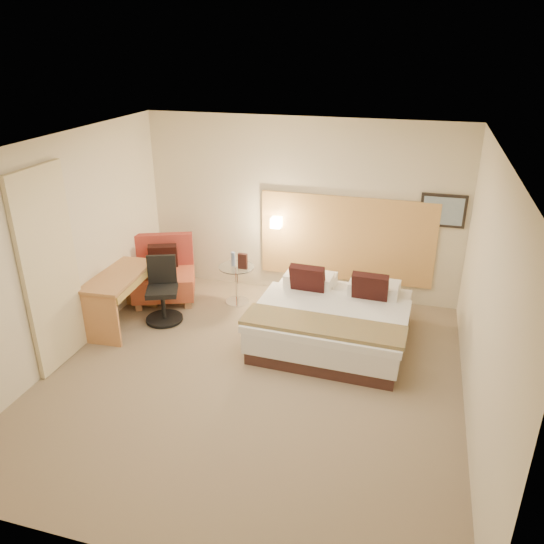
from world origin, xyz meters
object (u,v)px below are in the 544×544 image
(side_table, at_px, (237,283))
(desk, at_px, (121,285))
(bed, at_px, (333,320))
(desk_chair, at_px, (163,295))
(lounge_chair, at_px, (164,275))

(side_table, bearing_deg, desk, -140.61)
(bed, xyz_separation_m, desk_chair, (-2.40, -0.09, 0.07))
(bed, relative_size, desk_chair, 2.16)
(desk, height_order, desk_chair, desk_chair)
(lounge_chair, xyz_separation_m, desk, (-0.17, -0.93, 0.22))
(lounge_chair, bearing_deg, desk, -100.21)
(bed, distance_m, desk, 2.91)
(bed, height_order, side_table, bed)
(bed, distance_m, desk_chair, 2.41)
(bed, height_order, lounge_chair, lounge_chair)
(side_table, distance_m, desk_chair, 1.14)
(desk, bearing_deg, bed, 7.22)
(lounge_chair, bearing_deg, desk_chair, -64.72)
(lounge_chair, distance_m, desk, 0.97)
(desk, relative_size, desk_chair, 1.37)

